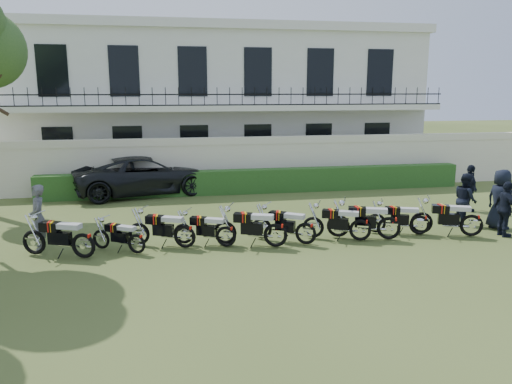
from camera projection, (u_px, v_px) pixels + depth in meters
ground at (271, 245)px, 14.16m from camera, size 100.00×100.00×0.00m
perimeter_wall at (232, 163)px, 21.62m from camera, size 30.00×0.35×2.30m
hedge at (258, 181)px, 21.17m from camera, size 18.00×0.60×1.00m
building at (217, 101)px, 26.84m from camera, size 20.40×9.60×7.40m
motorcycle_0 at (83, 240)px, 12.87m from camera, size 1.99×0.96×1.15m
motorcycle_1 at (136, 239)px, 13.26m from camera, size 1.48×0.96×0.92m
motorcycle_2 at (185, 231)px, 13.72m from camera, size 1.88×0.93×1.09m
motorcycle_3 at (226, 231)px, 13.83m from camera, size 1.72×0.87×1.00m
motorcycle_4 at (276, 229)px, 13.78m from camera, size 2.01×0.94×1.15m
motorcycle_5 at (306, 228)px, 14.03m from camera, size 1.68×1.19×1.07m
motorcycle_6 at (360, 225)px, 14.37m from camera, size 1.87×0.94×1.09m
motorcycle_7 at (389, 223)px, 14.47m from camera, size 2.03×0.94×1.16m
motorcycle_8 at (420, 220)px, 14.98m from camera, size 1.79×0.82×1.02m
motorcycle_9 at (472, 220)px, 14.79m from camera, size 1.96×0.97×1.14m
suv at (145, 175)px, 20.83m from camera, size 6.23×3.90×1.61m
inspector at (38, 217)px, 13.65m from camera, size 0.57×0.74×1.79m
officer_2 at (506, 209)px, 14.82m from camera, size 0.43×0.99×1.67m
officer_3 at (500, 199)px, 15.60m from camera, size 0.84×1.06×1.90m
officer_4 at (465, 199)px, 16.09m from camera, size 0.76×0.91×1.70m
officer_5 at (469, 188)px, 17.88m from camera, size 0.55×1.04×1.69m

